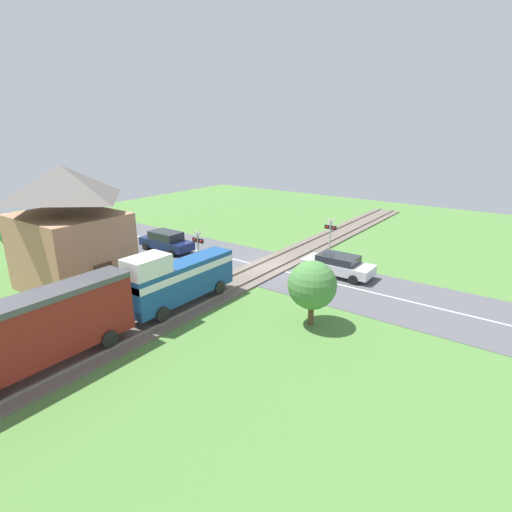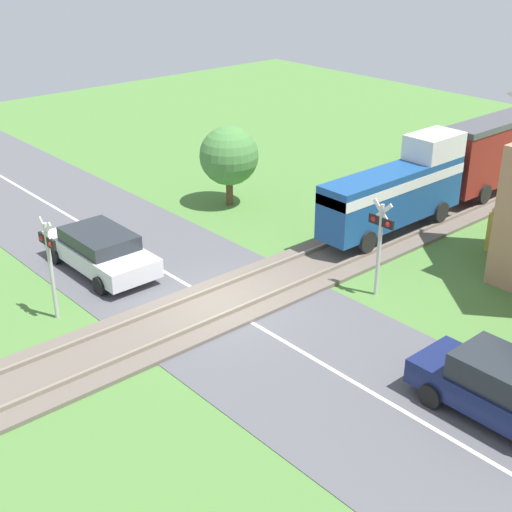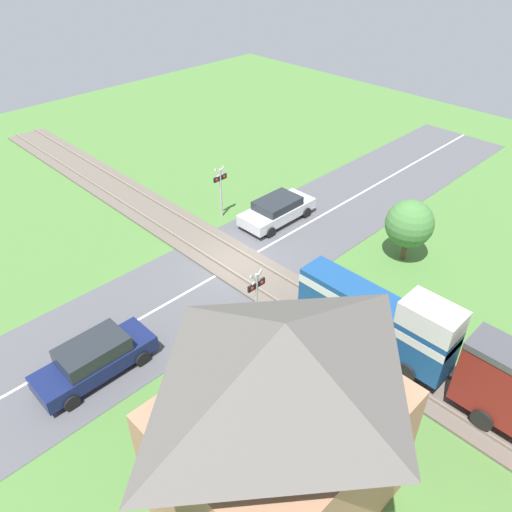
{
  "view_description": "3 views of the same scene",
  "coord_description": "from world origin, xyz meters",
  "px_view_note": "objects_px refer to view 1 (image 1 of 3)",
  "views": [
    {
      "loc": [
        -14.51,
        21.19,
        9.12
      ],
      "look_at": [
        0.0,
        1.38,
        1.2
      ],
      "focal_mm": 28.0,
      "sensor_mm": 36.0,
      "label": 1
    },
    {
      "loc": [
        14.65,
        -11.49,
        10.35
      ],
      "look_at": [
        0.0,
        1.38,
        1.2
      ],
      "focal_mm": 50.0,
      "sensor_mm": 36.0,
      "label": 2
    },
    {
      "loc": [
        13.35,
        14.86,
        14.67
      ],
      "look_at": [
        0.0,
        1.38,
        1.2
      ],
      "focal_mm": 35.0,
      "sensor_mm": 36.0,
      "label": 3
    }
  ],
  "objects_px": {
    "car_near_crossing": "(338,265)",
    "station_building": "(69,230)",
    "train": "(24,335)",
    "crossing_signal_east_approach": "(198,247)",
    "car_far_side": "(166,241)",
    "crossing_signal_west_approach": "(330,234)",
    "pedestrian_by_station": "(120,291)"
  },
  "relations": [
    {
      "from": "car_near_crossing",
      "to": "station_building",
      "type": "xyz_separation_m",
      "value": [
        11.71,
        11.06,
        2.8
      ]
    },
    {
      "from": "car_near_crossing",
      "to": "train",
      "type": "bearing_deg",
      "value": 75.47
    },
    {
      "from": "train",
      "to": "crossing_signal_east_approach",
      "type": "bearing_deg",
      "value": -77.62
    },
    {
      "from": "train",
      "to": "car_far_side",
      "type": "relative_size",
      "value": 4.83
    },
    {
      "from": "crossing_signal_east_approach",
      "to": "station_building",
      "type": "distance_m",
      "value": 7.49
    },
    {
      "from": "train",
      "to": "crossing_signal_west_approach",
      "type": "bearing_deg",
      "value": -97.43
    },
    {
      "from": "car_far_side",
      "to": "pedestrian_by_station",
      "type": "height_order",
      "value": "pedestrian_by_station"
    },
    {
      "from": "station_building",
      "to": "pedestrian_by_station",
      "type": "xyz_separation_m",
      "value": [
        -4.18,
        -0.1,
        -2.81
      ]
    },
    {
      "from": "car_near_crossing",
      "to": "crossing_signal_east_approach",
      "type": "relative_size",
      "value": 1.48
    },
    {
      "from": "crossing_signal_west_approach",
      "to": "train",
      "type": "bearing_deg",
      "value": 82.57
    },
    {
      "from": "car_far_side",
      "to": "station_building",
      "type": "relative_size",
      "value": 0.63
    },
    {
      "from": "train",
      "to": "station_building",
      "type": "relative_size",
      "value": 3.05
    },
    {
      "from": "car_far_side",
      "to": "crossing_signal_west_approach",
      "type": "xyz_separation_m",
      "value": [
        -11.11,
        -5.44,
        1.16
      ]
    },
    {
      "from": "station_building",
      "to": "pedestrian_by_station",
      "type": "distance_m",
      "value": 5.04
    },
    {
      "from": "car_far_side",
      "to": "station_building",
      "type": "height_order",
      "value": "station_building"
    },
    {
      "from": "station_building",
      "to": "car_far_side",
      "type": "bearing_deg",
      "value": -81.2
    },
    {
      "from": "crossing_signal_east_approach",
      "to": "pedestrian_by_station",
      "type": "relative_size",
      "value": 1.92
    },
    {
      "from": "station_building",
      "to": "pedestrian_by_station",
      "type": "relative_size",
      "value": 4.51
    },
    {
      "from": "train",
      "to": "crossing_signal_west_approach",
      "type": "distance_m",
      "value": 19.91
    },
    {
      "from": "car_near_crossing",
      "to": "crossing_signal_east_approach",
      "type": "height_order",
      "value": "crossing_signal_east_approach"
    },
    {
      "from": "train",
      "to": "crossing_signal_east_approach",
      "type": "relative_size",
      "value": 7.18
    },
    {
      "from": "car_far_side",
      "to": "crossing_signal_west_approach",
      "type": "bearing_deg",
      "value": -153.89
    },
    {
      "from": "crossing_signal_east_approach",
      "to": "car_far_side",
      "type": "bearing_deg",
      "value": -23.29
    },
    {
      "from": "pedestrian_by_station",
      "to": "crossing_signal_east_approach",
      "type": "bearing_deg",
      "value": -95.23
    },
    {
      "from": "crossing_signal_east_approach",
      "to": "pedestrian_by_station",
      "type": "xyz_separation_m",
      "value": [
        0.51,
        5.52,
        -1.24
      ]
    },
    {
      "from": "crossing_signal_west_approach",
      "to": "pedestrian_by_station",
      "type": "xyz_separation_m",
      "value": [
        5.66,
        13.53,
        -1.24
      ]
    },
    {
      "from": "car_near_crossing",
      "to": "station_building",
      "type": "relative_size",
      "value": 0.63
    },
    {
      "from": "crossing_signal_west_approach",
      "to": "pedestrian_by_station",
      "type": "bearing_deg",
      "value": 67.3
    },
    {
      "from": "crossing_signal_east_approach",
      "to": "train",
      "type": "bearing_deg",
      "value": 102.38
    },
    {
      "from": "car_near_crossing",
      "to": "crossing_signal_east_approach",
      "type": "bearing_deg",
      "value": 37.76
    },
    {
      "from": "car_far_side",
      "to": "car_near_crossing",
      "type": "bearing_deg",
      "value": -167.49
    },
    {
      "from": "car_far_side",
      "to": "pedestrian_by_station",
      "type": "distance_m",
      "value": 9.75
    }
  ]
}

